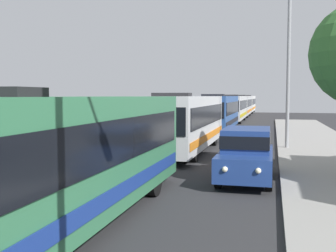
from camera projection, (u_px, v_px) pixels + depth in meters
bus_lead at (76, 153)px, 9.90m from camera, size 2.58×10.49×3.21m
bus_second_in_line at (186, 121)px, 22.47m from camera, size 2.58×11.28×3.21m
bus_middle at (218, 112)px, 35.51m from camera, size 2.58×11.12×3.21m
bus_fourth_in_line at (233, 108)px, 48.50m from camera, size 2.58×11.43×3.21m
bus_rear at (241, 105)px, 61.06m from camera, size 2.58×12.17×3.21m
bus_tail_end at (247, 103)px, 74.55m from camera, size 2.58×12.15×3.21m
white_suv at (246, 152)px, 14.75m from camera, size 1.86×4.61×1.90m
streetlamp_mid at (289, 51)px, 22.81m from camera, size 6.28×0.28×8.84m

